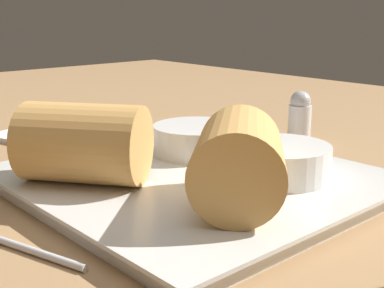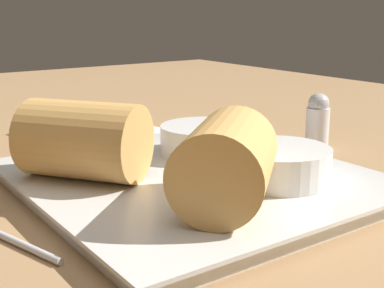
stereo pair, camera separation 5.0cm
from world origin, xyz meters
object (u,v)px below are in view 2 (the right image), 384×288
at_px(serving_plate, 192,181).
at_px(napkin, 89,131).
at_px(dipping_bowl_near, 204,138).
at_px(salt_shaker, 315,121).
at_px(dipping_bowl_far, 279,163).

relative_size(serving_plate, napkin, 1.63).
xyz_separation_m(dipping_bowl_near, salt_shaker, (0.01, 0.14, 0.00)).
bearing_deg(dipping_bowl_far, salt_shaker, 122.74).
bearing_deg(napkin, serving_plate, -3.68).
bearing_deg(napkin, dipping_bowl_far, 5.82).
relative_size(serving_plate, salt_shaker, 4.58).
bearing_deg(salt_shaker, napkin, -139.81).
xyz_separation_m(serving_plate, salt_shaker, (-0.04, 0.19, 0.02)).
relative_size(dipping_bowl_far, napkin, 0.48).
bearing_deg(dipping_bowl_far, napkin, -174.18).
relative_size(dipping_bowl_far, salt_shaker, 1.35).
height_order(dipping_bowl_near, salt_shaker, salt_shaker).
distance_m(dipping_bowl_near, dipping_bowl_far, 0.10).
relative_size(serving_plate, dipping_bowl_far, 3.39).
distance_m(serving_plate, salt_shaker, 0.19).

